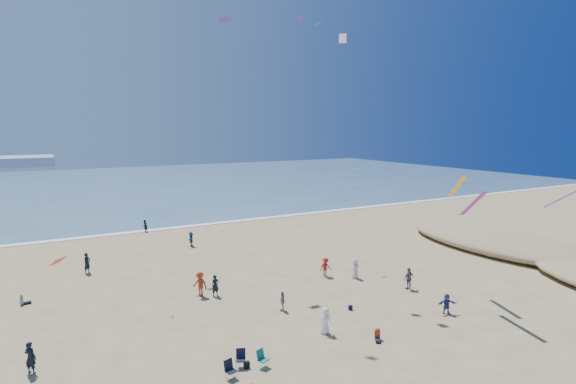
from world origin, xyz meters
TOP-DOWN VIEW (x-y plane):
  - ocean at (0.00, 95.00)m, footprint 220.00×100.00m
  - surf_line at (0.00, 45.00)m, footprint 220.00×1.20m
  - standing_flyers at (4.10, 16.59)m, footprint 34.80×55.84m
  - seated_group at (0.64, 5.64)m, footprint 20.55×33.03m
  - chair_cluster at (-0.70, 7.93)m, footprint 2.75×1.56m
  - black_backpack at (-0.51, 8.18)m, footprint 0.30×0.22m
  - navy_bag at (9.36, 11.85)m, footprint 0.28×0.18m
  - kites_aloft at (9.26, 12.56)m, footprint 44.29×43.72m

SIDE VIEW (x-z plane):
  - ocean at x=0.00m, z-range 0.00..0.06m
  - surf_line at x=0.00m, z-range 0.00..0.08m
  - navy_bag at x=9.36m, z-range 0.00..0.34m
  - black_backpack at x=-0.51m, z-range 0.00..0.38m
  - seated_group at x=0.64m, z-range 0.00..0.84m
  - chair_cluster at x=-0.70m, z-range 0.00..1.00m
  - standing_flyers at x=4.10m, z-range -0.12..1.83m
  - kites_aloft at x=9.26m, z-range 1.67..28.50m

